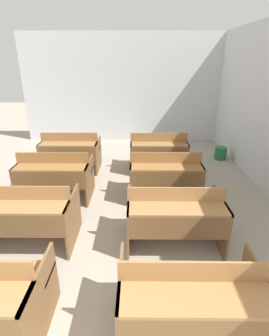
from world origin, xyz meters
name	(u,v)px	position (x,y,z in m)	size (l,w,h in m)	color
wall_back	(122,89)	(0.00, 7.47, 1.52)	(5.76, 0.06, 3.03)	silver
bench_front_right	(191,298)	(0.90, 1.20, 0.46)	(1.23, 0.80, 0.87)	brown
bench_second_left	(26,213)	(-1.01, 2.49, 0.46)	(1.23, 0.80, 0.87)	brown
bench_second_right	(175,215)	(0.93, 2.47, 0.46)	(1.23, 0.80, 0.87)	brown
bench_third_left	(55,174)	(-1.00, 3.75, 0.46)	(1.23, 0.80, 0.87)	brown
bench_third_right	(165,174)	(0.93, 3.78, 0.46)	(1.23, 0.80, 0.87)	brown
bench_back_left	(71,150)	(-1.02, 5.04, 0.46)	(1.23, 0.80, 0.87)	brown
bench_back_right	(158,151)	(0.91, 5.04, 0.46)	(1.23, 0.80, 0.87)	brown
wastepaper_bin	(220,153)	(2.53, 5.77, 0.15)	(0.29, 0.29, 0.30)	#1E6B33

